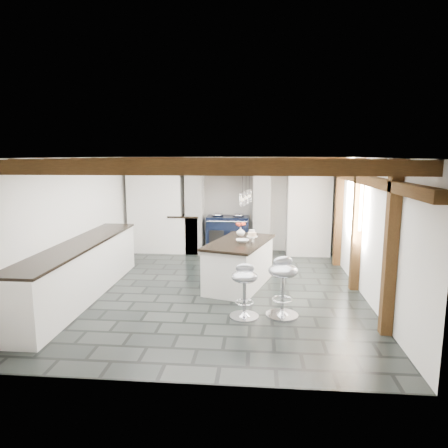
# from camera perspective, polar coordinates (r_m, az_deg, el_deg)

# --- Properties ---
(ground) EXTENTS (6.00, 6.00, 0.00)m
(ground) POSITION_cam_1_polar(r_m,az_deg,el_deg) (7.17, -1.09, -9.23)
(ground) COLOR black
(ground) RESTS_ON ground
(room_shell) EXTENTS (6.00, 6.03, 6.00)m
(room_shell) POSITION_cam_1_polar(r_m,az_deg,el_deg) (8.37, -4.24, 1.02)
(room_shell) COLOR silver
(room_shell) RESTS_ON ground
(range_cooker) EXTENTS (1.00, 0.63, 0.99)m
(range_cooker) POSITION_cam_1_polar(r_m,az_deg,el_deg) (9.63, 0.58, -1.42)
(range_cooker) COLOR black
(range_cooker) RESTS_ON ground
(kitchen_island) EXTENTS (1.31, 1.85, 1.10)m
(kitchen_island) POSITION_cam_1_polar(r_m,az_deg,el_deg) (7.23, 2.20, -5.57)
(kitchen_island) COLOR white
(kitchen_island) RESTS_ON ground
(bar_stool_near) EXTENTS (0.56, 0.56, 0.89)m
(bar_stool_near) POSITION_cam_1_polar(r_m,az_deg,el_deg) (5.90, 8.36, -7.93)
(bar_stool_near) COLOR silver
(bar_stool_near) RESTS_ON ground
(bar_stool_far) EXTENTS (0.43, 0.43, 0.79)m
(bar_stool_far) POSITION_cam_1_polar(r_m,az_deg,el_deg) (5.83, 2.95, -8.70)
(bar_stool_far) COLOR silver
(bar_stool_far) RESTS_ON ground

